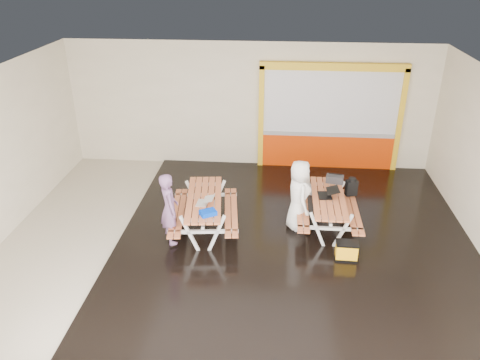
# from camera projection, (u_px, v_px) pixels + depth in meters

# --- Properties ---
(room) EXTENTS (10.02, 8.02, 3.52)m
(room) POSITION_uv_depth(u_px,v_px,m) (236.00, 166.00, 9.40)
(room) COLOR #BDB3A0
(room) RESTS_ON ground
(deck) EXTENTS (7.50, 7.98, 0.05)m
(deck) POSITION_uv_depth(u_px,v_px,m) (295.00, 242.00, 10.06)
(deck) COLOR black
(deck) RESTS_ON room
(kiosk) EXTENTS (3.88, 0.16, 3.00)m
(kiosk) POSITION_uv_depth(u_px,v_px,m) (329.00, 120.00, 12.89)
(kiosk) COLOR #CF3403
(kiosk) RESTS_ON room
(picnic_table_left) EXTENTS (1.65, 2.24, 0.84)m
(picnic_table_left) POSITION_uv_depth(u_px,v_px,m) (204.00, 206.00, 10.21)
(picnic_table_left) COLOR #B75E34
(picnic_table_left) RESTS_ON deck
(picnic_table_right) EXTENTS (1.38, 2.00, 0.80)m
(picnic_table_right) POSITION_uv_depth(u_px,v_px,m) (328.00, 205.00, 10.32)
(picnic_table_right) COLOR #B75E34
(picnic_table_right) RESTS_ON deck
(person_left) EXTENTS (0.57, 0.67, 1.55)m
(person_left) POSITION_uv_depth(u_px,v_px,m) (169.00, 209.00, 9.63)
(person_left) COLOR #714D77
(person_left) RESTS_ON deck
(person_right) EXTENTS (0.69, 0.89, 1.61)m
(person_right) POSITION_uv_depth(u_px,v_px,m) (299.00, 195.00, 10.22)
(person_right) COLOR white
(person_right) RESTS_ON deck
(laptop_left) EXTENTS (0.38, 0.34, 0.15)m
(laptop_left) POSITION_uv_depth(u_px,v_px,m) (205.00, 201.00, 9.88)
(laptop_left) COLOR silver
(laptop_left) RESTS_ON picnic_table_left
(laptop_right) EXTENTS (0.46, 0.42, 0.18)m
(laptop_right) POSITION_uv_depth(u_px,v_px,m) (328.00, 194.00, 10.26)
(laptop_right) COLOR black
(laptop_right) RESTS_ON picnic_table_right
(blue_pouch) EXTENTS (0.38, 0.35, 0.09)m
(blue_pouch) POSITION_uv_depth(u_px,v_px,m) (208.00, 213.00, 9.46)
(blue_pouch) COLOR #0031C2
(blue_pouch) RESTS_ON picnic_table_left
(toolbox) EXTENTS (0.42, 0.27, 0.23)m
(toolbox) POSITION_uv_depth(u_px,v_px,m) (335.00, 179.00, 10.84)
(toolbox) COLOR black
(toolbox) RESTS_ON picnic_table_right
(backpack) EXTENTS (0.29, 0.23, 0.43)m
(backpack) POSITION_uv_depth(u_px,v_px,m) (351.00, 187.00, 10.83)
(backpack) COLOR black
(backpack) RESTS_ON picnic_table_right
(dark_case) EXTENTS (0.48, 0.43, 0.15)m
(dark_case) POSITION_uv_depth(u_px,v_px,m) (303.00, 224.00, 10.54)
(dark_case) COLOR black
(dark_case) RESTS_ON deck
(fluke_bag) EXTENTS (0.45, 0.30, 0.38)m
(fluke_bag) POSITION_uv_depth(u_px,v_px,m) (346.00, 251.00, 9.39)
(fluke_bag) COLOR black
(fluke_bag) RESTS_ON deck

